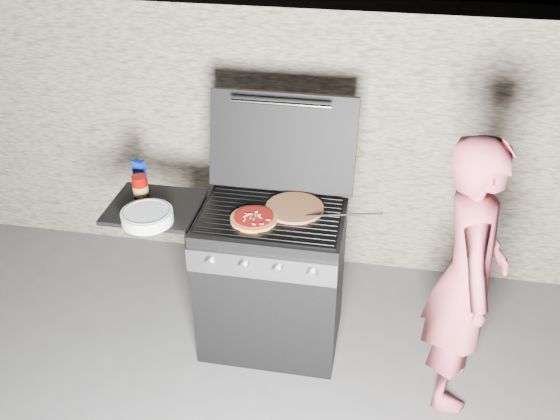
% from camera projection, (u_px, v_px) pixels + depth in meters
% --- Properties ---
extents(ground, '(50.00, 50.00, 0.00)m').
position_uv_depth(ground, '(272.00, 338.00, 3.88)').
color(ground, '#4D4C4B').
extents(stone_wall, '(8.00, 0.35, 1.80)m').
position_uv_depth(stone_wall, '(300.00, 135.00, 4.27)').
color(stone_wall, tan).
rests_on(stone_wall, ground).
extents(gas_grill, '(1.34, 0.79, 0.91)m').
position_uv_depth(gas_grill, '(230.00, 276.00, 3.68)').
color(gas_grill, black).
rests_on(gas_grill, ground).
extents(pizza_topped, '(0.33, 0.33, 0.03)m').
position_uv_depth(pizza_topped, '(254.00, 218.00, 3.35)').
color(pizza_topped, '#BA913D').
rests_on(pizza_topped, gas_grill).
extents(pizza_plain, '(0.34, 0.34, 0.02)m').
position_uv_depth(pizza_plain, '(295.00, 208.00, 3.44)').
color(pizza_plain, '#EA965E').
rests_on(pizza_plain, gas_grill).
extents(sauce_jar, '(0.11, 0.11, 0.13)m').
position_uv_depth(sauce_jar, '(140.00, 187.00, 3.54)').
color(sauce_jar, '#820300').
rests_on(sauce_jar, gas_grill).
extents(blue_carton, '(0.08, 0.06, 0.15)m').
position_uv_depth(blue_carton, '(140.00, 173.00, 3.66)').
color(blue_carton, '#061F90').
rests_on(blue_carton, gas_grill).
extents(plate_stack, '(0.29, 0.29, 0.06)m').
position_uv_depth(plate_stack, '(147.00, 216.00, 3.34)').
color(plate_stack, white).
rests_on(plate_stack, gas_grill).
extents(person, '(0.38, 0.57, 1.57)m').
position_uv_depth(person, '(467.00, 277.00, 3.14)').
color(person, '#B74A56').
rests_on(person, ground).
extents(tongs, '(0.45, 0.03, 0.09)m').
position_uv_depth(tongs, '(340.00, 215.00, 3.31)').
color(tongs, black).
rests_on(tongs, gas_grill).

